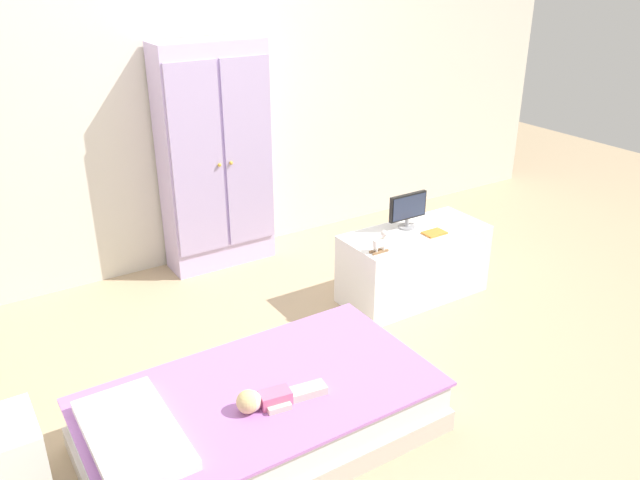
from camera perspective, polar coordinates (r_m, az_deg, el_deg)
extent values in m
cube|color=tan|center=(3.41, -0.69, -11.24)|extent=(10.00, 10.00, 0.02)
cube|color=silver|center=(4.24, -12.51, 15.31)|extent=(6.40, 0.05, 2.70)
cube|color=beige|center=(2.95, -5.14, -16.37)|extent=(1.50, 0.83, 0.10)
cube|color=silver|center=(2.87, -5.24, -14.52)|extent=(1.46, 0.79, 0.14)
cube|color=#B270C6|center=(2.83, -5.30, -13.30)|extent=(1.49, 0.82, 0.02)
cube|color=white|center=(2.66, -16.31, -16.21)|extent=(0.32, 0.59, 0.05)
cube|color=#D6668E|center=(2.73, -4.01, -13.79)|extent=(0.14, 0.10, 0.06)
cube|color=beige|center=(2.79, -1.27, -13.06)|extent=(0.16, 0.06, 0.04)
cube|color=beige|center=(2.76, -0.97, -13.47)|extent=(0.16, 0.06, 0.04)
cube|color=beige|center=(2.78, -4.39, -13.45)|extent=(0.10, 0.04, 0.03)
cube|color=beige|center=(2.70, -3.59, -14.72)|extent=(0.10, 0.04, 0.03)
sphere|color=beige|center=(2.69, -6.18, -14.07)|extent=(0.09, 0.09, 0.09)
sphere|color=#E0C67F|center=(2.69, -6.42, -14.08)|extent=(0.10, 0.10, 0.10)
cube|color=white|center=(2.85, -26.53, -17.59)|extent=(0.31, 0.31, 0.36)
cube|color=silver|center=(4.26, -9.31, 7.22)|extent=(0.71, 0.26, 1.49)
cube|color=#AF9DC9|center=(4.07, -10.83, 6.82)|extent=(0.33, 0.02, 1.22)
cube|color=#AF9DC9|center=(4.20, -6.36, 7.67)|extent=(0.33, 0.02, 1.22)
sphere|color=gold|center=(4.11, -8.92, 6.60)|extent=(0.02, 0.02, 0.02)
sphere|color=gold|center=(4.14, -7.91, 6.80)|extent=(0.02, 0.02, 0.02)
cube|color=white|center=(3.98, 8.30, -2.11)|extent=(0.90, 0.40, 0.44)
cylinder|color=#99999E|center=(3.93, 7.70, 1.16)|extent=(0.10, 0.10, 0.01)
cylinder|color=#99999E|center=(3.92, 7.72, 1.57)|extent=(0.02, 0.02, 0.05)
cube|color=black|center=(3.88, 7.81, 2.98)|extent=(0.26, 0.02, 0.16)
cube|color=#28334C|center=(3.87, 7.94, 2.92)|extent=(0.24, 0.01, 0.14)
cube|color=#8E6642|center=(3.60, 5.11, -0.91)|extent=(0.11, 0.01, 0.01)
cube|color=#8E6642|center=(3.58, 5.40, -1.08)|extent=(0.11, 0.01, 0.01)
cube|color=white|center=(3.57, 5.28, -0.27)|extent=(0.07, 0.03, 0.04)
cylinder|color=white|center=(3.60, 5.47, -0.58)|extent=(0.01, 0.01, 0.02)
cylinder|color=white|center=(3.59, 5.68, -0.70)|extent=(0.01, 0.01, 0.02)
cylinder|color=white|center=(3.57, 4.85, -0.76)|extent=(0.01, 0.01, 0.02)
cylinder|color=white|center=(3.56, 5.06, -0.88)|extent=(0.01, 0.01, 0.02)
cylinder|color=white|center=(3.57, 5.68, 0.28)|extent=(0.02, 0.02, 0.02)
sphere|color=white|center=(3.56, 5.70, 0.60)|extent=(0.04, 0.04, 0.04)
cube|color=orange|center=(3.87, 10.12, 0.62)|extent=(0.13, 0.09, 0.01)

